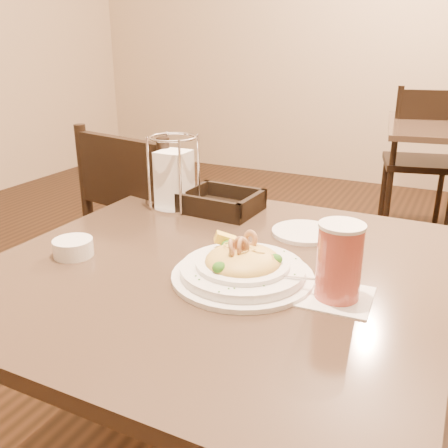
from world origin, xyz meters
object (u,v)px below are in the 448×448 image
at_px(main_table, 220,359).
at_px(dining_chair_near, 157,252).
at_px(drink_glass, 339,262).
at_px(pasta_bowl, 242,267).
at_px(dining_chair_far, 421,157).
at_px(bread_basket, 221,204).
at_px(side_plate, 304,232).
at_px(napkin_caddy, 174,178).
at_px(butter_ramekin, 73,248).

xyz_separation_m(main_table, dining_chair_near, (-0.47, 0.46, -0.01)).
relative_size(dining_chair_near, drink_glass, 6.57).
distance_m(dining_chair_near, pasta_bowl, 0.79).
xyz_separation_m(main_table, drink_glass, (0.25, -0.04, 0.31)).
bearing_deg(dining_chair_far, drink_glass, 78.54).
bearing_deg(bread_basket, dining_chair_far, 81.24).
xyz_separation_m(pasta_bowl, drink_glass, (0.18, 0.01, 0.05)).
height_order(dining_chair_near, dining_chair_far, same).
distance_m(main_table, drink_glass, 0.40).
distance_m(dining_chair_near, side_plate, 0.67).
distance_m(drink_glass, bread_basket, 0.53).
height_order(napkin_caddy, butter_ramekin, napkin_caddy).
bearing_deg(dining_chair_near, main_table, 147.16).
relative_size(bread_basket, napkin_caddy, 1.01).
relative_size(main_table, napkin_caddy, 4.52).
bearing_deg(drink_glass, pasta_bowl, -178.41).
height_order(drink_glass, butter_ramekin, drink_glass).
height_order(dining_chair_far, pasta_bowl, dining_chair_far).
xyz_separation_m(bread_basket, side_plate, (0.25, -0.07, -0.02)).
bearing_deg(dining_chair_far, napkin_caddy, 64.84).
relative_size(main_table, pasta_bowl, 2.95).
bearing_deg(side_plate, bread_basket, 165.13).
xyz_separation_m(napkin_caddy, side_plate, (0.38, -0.03, -0.08)).
relative_size(dining_chair_far, bread_basket, 4.60).
xyz_separation_m(dining_chair_far, pasta_bowl, (-0.11, -2.45, 0.27)).
xyz_separation_m(main_table, napkin_caddy, (-0.27, 0.27, 0.32)).
relative_size(main_table, dining_chair_far, 0.97).
distance_m(pasta_bowl, drink_glass, 0.19).
relative_size(dining_chair_far, drink_glass, 6.57).
xyz_separation_m(main_table, butter_ramekin, (-0.30, -0.10, 0.25)).
bearing_deg(main_table, dining_chair_far, 85.80).
height_order(pasta_bowl, bread_basket, pasta_bowl).
height_order(main_table, pasta_bowl, pasta_bowl).
distance_m(dining_chair_far, napkin_caddy, 2.21).
bearing_deg(butter_ramekin, pasta_bowl, 9.31).
xyz_separation_m(main_table, bread_basket, (-0.15, 0.30, 0.26)).
bearing_deg(dining_chair_near, bread_basket, 165.76).
distance_m(drink_glass, napkin_caddy, 0.61).
bearing_deg(drink_glass, bread_basket, 139.61).
bearing_deg(bread_basket, dining_chair_near, 154.53).
bearing_deg(pasta_bowl, main_table, 148.64).
relative_size(bread_basket, butter_ramekin, 2.40).
height_order(pasta_bowl, side_plate, pasta_bowl).
height_order(dining_chair_far, bread_basket, dining_chair_far).
bearing_deg(side_plate, main_table, -114.34).
distance_m(dining_chair_near, napkin_caddy, 0.43).
height_order(pasta_bowl, napkin_caddy, napkin_caddy).
relative_size(pasta_bowl, napkin_caddy, 1.53).
height_order(dining_chair_near, napkin_caddy, napkin_caddy).
bearing_deg(dining_chair_far, side_plate, 74.90).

